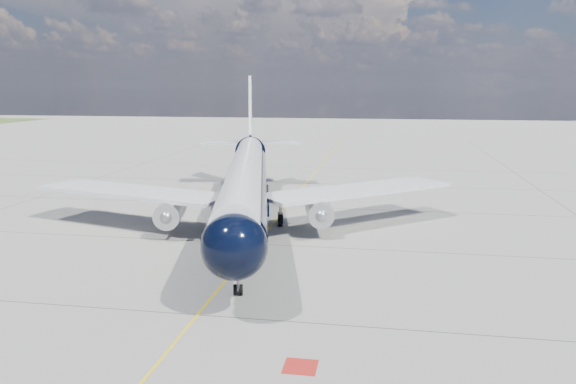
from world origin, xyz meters
name	(u,v)px	position (x,y,z in m)	size (l,w,h in m)	color
ground	(294,198)	(0.00, 30.00, 0.00)	(320.00, 320.00, 0.00)	gray
taxiway_centerline	(287,206)	(0.00, 25.00, 0.00)	(0.16, 160.00, 0.01)	yellow
red_marking	(300,367)	(6.80, -10.00, 0.00)	(1.60, 1.60, 0.01)	maroon
main_airliner	(246,179)	(-2.31, 16.05, 4.43)	(39.69, 48.98, 14.28)	black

